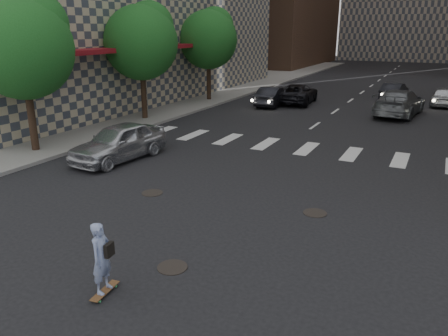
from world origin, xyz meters
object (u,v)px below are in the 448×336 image
at_px(tree_c, 210,37).
at_px(skateboarder, 102,258).
at_px(traffic_car_a, 272,96).
at_px(traffic_car_d, 444,96).
at_px(tree_b, 143,39).
at_px(tree_a, 25,43).
at_px(silver_sedan, 119,142).
at_px(traffic_car_e, 394,91).
at_px(traffic_car_b, 399,103).
at_px(traffic_car_c, 297,94).

relative_size(tree_c, skateboarder, 4.13).
bearing_deg(traffic_car_a, traffic_car_d, -157.41).
xyz_separation_m(tree_b, traffic_car_a, (4.94, 8.01, -3.98)).
xyz_separation_m(tree_a, silver_sedan, (3.95, 0.68, -3.89)).
bearing_deg(tree_c, silver_sedan, -75.52).
bearing_deg(tree_b, tree_a, -90.00).
relative_size(tree_a, tree_c, 1.00).
xyz_separation_m(tree_b, tree_c, (0.00, 8.00, 0.00)).
relative_size(skateboarder, traffic_car_e, 0.41).
relative_size(traffic_car_a, traffic_car_b, 0.73).
relative_size(skateboarder, traffic_car_d, 0.40).
height_order(tree_c, traffic_car_b, tree_c).
bearing_deg(traffic_car_e, traffic_car_d, 164.53).
distance_m(tree_b, traffic_car_d, 21.08).
height_order(traffic_car_c, traffic_car_e, traffic_car_c).
xyz_separation_m(silver_sedan, traffic_car_c, (2.22, 17.21, -0.07)).
bearing_deg(tree_b, traffic_car_e, 50.22).
bearing_deg(traffic_car_a, skateboarder, 98.47).
height_order(tree_c, skateboarder, tree_c).
height_order(tree_c, traffic_car_c, tree_c).
relative_size(traffic_car_b, traffic_car_d, 1.39).
distance_m(traffic_car_b, traffic_car_e, 6.64).
bearing_deg(silver_sedan, tree_c, 110.28).
relative_size(traffic_car_a, traffic_car_c, 0.82).
xyz_separation_m(traffic_car_a, traffic_car_d, (10.84, 5.39, 0.01)).
bearing_deg(traffic_car_c, traffic_car_d, -164.61).
height_order(silver_sedan, traffic_car_c, silver_sedan).
bearing_deg(skateboarder, traffic_car_a, 95.66).
distance_m(tree_c, traffic_car_b, 13.85).
height_order(traffic_car_c, traffic_car_d, traffic_car_c).
distance_m(traffic_car_a, traffic_car_d, 12.11).
bearing_deg(tree_b, traffic_car_b, 31.70).
relative_size(tree_c, traffic_car_a, 1.63).
bearing_deg(skateboarder, traffic_car_d, 71.88).
relative_size(traffic_car_b, traffic_car_e, 1.42).
distance_m(tree_b, traffic_car_a, 10.22).
relative_size(tree_b, traffic_car_a, 1.63).
distance_m(tree_a, traffic_car_e, 26.20).
bearing_deg(tree_a, tree_c, 90.00).
height_order(skateboarder, traffic_car_d, skateboarder).
xyz_separation_m(tree_b, traffic_car_e, (12.31, 14.78, -4.00)).
bearing_deg(tree_c, traffic_car_a, 0.07).
bearing_deg(silver_sedan, traffic_car_c, 88.45).
bearing_deg(skateboarder, traffic_car_b, 75.28).
bearing_deg(tree_a, skateboarder, -35.55).
xyz_separation_m(traffic_car_b, traffic_car_e, (-1.00, 6.56, -0.16)).
bearing_deg(skateboarder, tree_c, 106.72).
height_order(traffic_car_a, traffic_car_d, traffic_car_d).
height_order(tree_a, tree_c, same).
bearing_deg(tree_b, traffic_car_d, 40.31).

